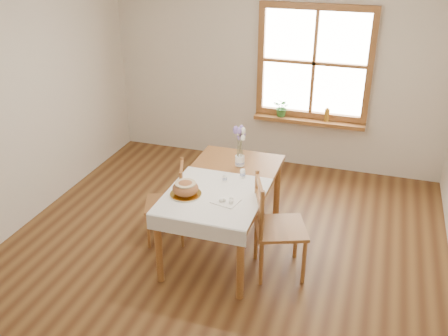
# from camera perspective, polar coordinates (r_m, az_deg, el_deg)

# --- Properties ---
(ground) EXTENTS (5.00, 5.00, 0.00)m
(ground) POSITION_cam_1_polar(r_m,az_deg,el_deg) (5.09, -1.06, -10.57)
(ground) COLOR brown
(ground) RESTS_ON ground
(room_walls) EXTENTS (4.60, 5.10, 2.65)m
(room_walls) POSITION_cam_1_polar(r_m,az_deg,el_deg) (4.29, -1.25, 8.01)
(room_walls) COLOR beige
(room_walls) RESTS_ON ground
(window) EXTENTS (1.46, 0.08, 1.46)m
(window) POSITION_cam_1_polar(r_m,az_deg,el_deg) (6.57, 10.26, 11.73)
(window) COLOR #9A5C2F
(window) RESTS_ON ground
(window_sill) EXTENTS (1.46, 0.20, 0.05)m
(window_sill) POSITION_cam_1_polar(r_m,az_deg,el_deg) (6.73, 9.66, 5.32)
(window_sill) COLOR #9A5C2F
(window_sill) RESTS_ON ground
(dining_table) EXTENTS (0.90, 1.60, 0.75)m
(dining_table) POSITION_cam_1_polar(r_m,az_deg,el_deg) (4.97, 0.00, -2.43)
(dining_table) COLOR #9A5C2F
(dining_table) RESTS_ON ground
(table_linen) EXTENTS (0.91, 0.99, 0.01)m
(table_linen) POSITION_cam_1_polar(r_m,az_deg,el_deg) (4.67, -1.15, -3.16)
(table_linen) COLOR white
(table_linen) RESTS_ON dining_table
(chair_left) EXTENTS (0.54, 0.53, 0.87)m
(chair_left) POSITION_cam_1_polar(r_m,az_deg,el_deg) (5.23, -6.74, -3.94)
(chair_left) COLOR #9A5C2F
(chair_left) RESTS_ON ground
(chair_right) EXTENTS (0.62, 0.61, 0.99)m
(chair_right) POSITION_cam_1_polar(r_m,az_deg,el_deg) (4.72, 6.48, -6.69)
(chair_right) COLOR #9A5C2F
(chair_right) RESTS_ON ground
(bread_plate) EXTENTS (0.30, 0.30, 0.02)m
(bread_plate) POSITION_cam_1_polar(r_m,az_deg,el_deg) (4.68, -4.40, -3.00)
(bread_plate) COLOR white
(bread_plate) RESTS_ON table_linen
(bread_loaf) EXTENTS (0.25, 0.25, 0.14)m
(bread_loaf) POSITION_cam_1_polar(r_m,az_deg,el_deg) (4.65, -4.43, -2.19)
(bread_loaf) COLOR #9B6037
(bread_loaf) RESTS_ON bread_plate
(egg_napkin) EXTENTS (0.27, 0.24, 0.01)m
(egg_napkin) POSITION_cam_1_polar(r_m,az_deg,el_deg) (4.56, 0.19, -3.79)
(egg_napkin) COLOR white
(egg_napkin) RESTS_ON table_linen
(eggs) EXTENTS (0.21, 0.19, 0.04)m
(eggs) POSITION_cam_1_polar(r_m,az_deg,el_deg) (4.55, 0.19, -3.52)
(eggs) COLOR white
(eggs) RESTS_ON egg_napkin
(salt_shaker) EXTENTS (0.04, 0.04, 0.08)m
(salt_shaker) POSITION_cam_1_polar(r_m,az_deg,el_deg) (4.89, 0.09, -1.12)
(salt_shaker) COLOR white
(salt_shaker) RESTS_ON table_linen
(pepper_shaker) EXTENTS (0.06, 0.06, 0.10)m
(pepper_shaker) POSITION_cam_1_polar(r_m,az_deg,el_deg) (4.96, 2.15, -0.60)
(pepper_shaker) COLOR white
(pepper_shaker) RESTS_ON table_linen
(flower_vase) EXTENTS (0.10, 0.10, 0.11)m
(flower_vase) POSITION_cam_1_polar(r_m,az_deg,el_deg) (5.22, 1.81, 0.76)
(flower_vase) COLOR white
(flower_vase) RESTS_ON dining_table
(lavender_bouquet) EXTENTS (0.17, 0.17, 0.33)m
(lavender_bouquet) POSITION_cam_1_polar(r_m,az_deg,el_deg) (5.13, 1.84, 2.96)
(lavender_bouquet) COLOR #765CA3
(lavender_bouquet) RESTS_ON flower_vase
(potted_plant) EXTENTS (0.28, 0.30, 0.19)m
(potted_plant) POSITION_cam_1_polar(r_m,az_deg,el_deg) (6.74, 6.67, 6.66)
(potted_plant) COLOR #346F2C
(potted_plant) RESTS_ON window_sill
(amber_bottle) EXTENTS (0.08, 0.08, 0.18)m
(amber_bottle) POSITION_cam_1_polar(r_m,az_deg,el_deg) (6.66, 11.68, 6.01)
(amber_bottle) COLOR #AC741F
(amber_bottle) RESTS_ON window_sill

